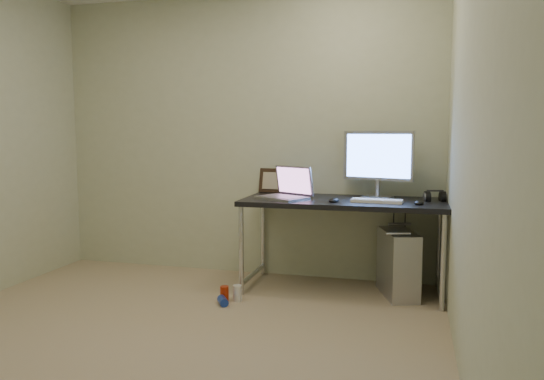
{
  "coord_description": "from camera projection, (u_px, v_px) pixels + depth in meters",
  "views": [
    {
      "loc": [
        1.48,
        -2.82,
        1.29
      ],
      "look_at": [
        0.45,
        1.05,
        0.85
      ],
      "focal_mm": 35.0,
      "sensor_mm": 36.0,
      "label": 1
    }
  ],
  "objects": [
    {
      "name": "floor",
      "position": [
        157.0,
        344.0,
        3.24
      ],
      "size": [
        3.5,
        3.5,
        0.0
      ],
      "primitive_type": "plane",
      "color": "tan",
      "rests_on": "ground"
    },
    {
      "name": "wall_back",
      "position": [
        244.0,
        136.0,
        4.78
      ],
      "size": [
        3.5,
        0.02,
        2.5
      ],
      "primitive_type": "cube",
      "color": "beige",
      "rests_on": "ground"
    },
    {
      "name": "wall_right",
      "position": [
        469.0,
        140.0,
        2.65
      ],
      "size": [
        0.02,
        3.5,
        2.5
      ],
      "primitive_type": "cube",
      "color": "beige",
      "rests_on": "ground"
    },
    {
      "name": "desk",
      "position": [
        343.0,
        209.0,
        4.26
      ],
      "size": [
        1.61,
        0.7,
        0.75
      ],
      "color": "black",
      "rests_on": "ground"
    },
    {
      "name": "tower_computer",
      "position": [
        398.0,
        263.0,
        4.17
      ],
      "size": [
        0.36,
        0.54,
        0.55
      ],
      "rotation": [
        0.0,
        0.0,
        0.31
      ],
      "color": "#AAAAAF",
      "rests_on": "ground"
    },
    {
      "name": "cable_a",
      "position": [
        393.0,
        238.0,
        4.48
      ],
      "size": [
        0.01,
        0.16,
        0.69
      ],
      "primitive_type": "cylinder",
      "rotation": [
        0.21,
        0.0,
        0.0
      ],
      "color": "black",
      "rests_on": "ground"
    },
    {
      "name": "cable_b",
      "position": [
        404.0,
        241.0,
        4.44
      ],
      "size": [
        0.02,
        0.11,
        0.71
      ],
      "primitive_type": "cylinder",
      "rotation": [
        0.14,
        0.0,
        0.09
      ],
      "color": "black",
      "rests_on": "ground"
    },
    {
      "name": "can_red",
      "position": [
        224.0,
        294.0,
        4.05
      ],
      "size": [
        0.07,
        0.07,
        0.12
      ],
      "primitive_type": "cylinder",
      "rotation": [
        0.0,
        0.0,
        -0.03
      ],
      "color": "#AA250B",
      "rests_on": "ground"
    },
    {
      "name": "can_white",
      "position": [
        237.0,
        293.0,
        4.05
      ],
      "size": [
        0.09,
        0.09,
        0.12
      ],
      "primitive_type": "cylinder",
      "rotation": [
        0.0,
        0.0,
        -0.4
      ],
      "color": "white",
      "rests_on": "ground"
    },
    {
      "name": "can_blue",
      "position": [
        223.0,
        301.0,
        3.96
      ],
      "size": [
        0.12,
        0.13,
        0.06
      ],
      "primitive_type": "cylinder",
      "rotation": [
        1.57,
        0.0,
        0.57
      ],
      "color": "#1B38A3",
      "rests_on": "ground"
    },
    {
      "name": "laptop",
      "position": [
        287.0,
        191.0,
        4.32
      ],
      "size": [
        0.48,
        0.45,
        0.26
      ],
      "rotation": [
        0.0,
        0.0,
        -0.5
      ],
      "color": "#B2B2B8",
      "rests_on": "desk"
    },
    {
      "name": "monitor",
      "position": [
        378.0,
        159.0,
        4.31
      ],
      "size": [
        0.57,
        0.22,
        0.55
      ],
      "rotation": [
        0.0,
        0.0,
        -0.26
      ],
      "color": "#B2B2B8",
      "rests_on": "desk"
    },
    {
      "name": "keyboard",
      "position": [
        377.0,
        201.0,
        4.08
      ],
      "size": [
        0.4,
        0.16,
        0.02
      ],
      "primitive_type": "cube",
      "rotation": [
        0.0,
        0.0,
        -0.09
      ],
      "color": "white",
      "rests_on": "desk"
    },
    {
      "name": "mouse_right",
      "position": [
        419.0,
        202.0,
        3.96
      ],
      "size": [
        0.09,
        0.12,
        0.04
      ],
      "primitive_type": "ellipsoid",
      "rotation": [
        0.0,
        0.0,
        -0.17
      ],
      "color": "black",
      "rests_on": "desk"
    },
    {
      "name": "mouse_left",
      "position": [
        334.0,
        199.0,
        4.1
      ],
      "size": [
        0.1,
        0.13,
        0.04
      ],
      "primitive_type": "ellipsoid",
      "rotation": [
        0.0,
        0.0,
        -0.26
      ],
      "color": "black",
      "rests_on": "desk"
    },
    {
      "name": "headphones",
      "position": [
        435.0,
        197.0,
        4.15
      ],
      "size": [
        0.18,
        0.11,
        0.11
      ],
      "rotation": [
        0.0,
        0.0,
        0.21
      ],
      "color": "black",
      "rests_on": "desk"
    },
    {
      "name": "picture_frame",
      "position": [
        274.0,
        181.0,
        4.72
      ],
      "size": [
        0.28,
        0.11,
        0.22
      ],
      "primitive_type": "cube",
      "rotation": [
        -0.21,
        0.0,
        -0.11
      ],
      "color": "black",
      "rests_on": "desk"
    },
    {
      "name": "webcam",
      "position": [
        297.0,
        185.0,
        4.65
      ],
      "size": [
        0.04,
        0.03,
        0.11
      ],
      "rotation": [
        0.0,
        0.0,
        0.07
      ],
      "color": "silver",
      "rests_on": "desk"
    }
  ]
}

